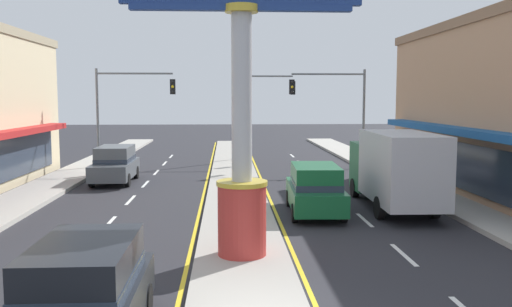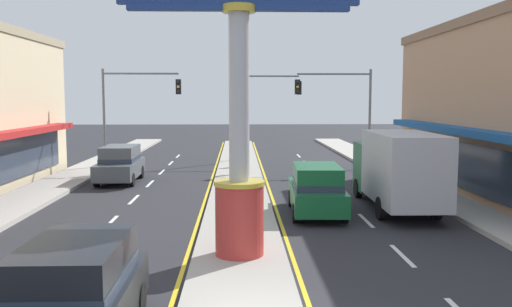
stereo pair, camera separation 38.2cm
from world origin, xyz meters
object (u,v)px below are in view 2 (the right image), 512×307
object	(u,v)px
traffic_light_right_side	(342,101)
suv_far_right_lane	(74,293)
traffic_light_left_side	(132,101)
district_sign	(239,116)
suv_near_left_lane	(317,189)
box_truck_near_right_lane	(398,168)
suv_mid_left_lane	(120,163)
traffic_light_median_far	(263,101)

from	to	relation	value
traffic_light_right_side	suv_far_right_lane	distance (m)	26.69
traffic_light_left_side	traffic_light_right_side	distance (m)	13.07
district_sign	traffic_light_right_side	distance (m)	20.60
district_sign	traffic_light_left_side	bearing A→B (deg)	108.72
suv_far_right_lane	suv_near_left_lane	world-z (taller)	same
traffic_light_left_side	box_truck_near_right_lane	size ratio (longest dim) A/B	0.89
box_truck_near_right_lane	suv_mid_left_lane	bearing A→B (deg)	148.30
traffic_light_median_far	suv_far_right_lane	xyz separation A→B (m)	(-4.67, -28.35, -3.21)
traffic_light_left_side	traffic_light_median_far	world-z (taller)	same
district_sign	suv_near_left_lane	size ratio (longest dim) A/B	1.73
traffic_light_right_side	suv_far_right_lane	xyz separation A→B (m)	(-9.48, -24.74, -3.26)
traffic_light_left_side	suv_near_left_lane	xyz separation A→B (m)	(9.48, -13.59, -3.26)
traffic_light_left_side	traffic_light_right_side	bearing A→B (deg)	1.10
district_sign	suv_near_left_lane	bearing A→B (deg)	62.67
suv_mid_left_lane	district_sign	bearing A→B (deg)	-66.01
traffic_light_right_side	traffic_light_left_side	bearing A→B (deg)	-178.90
suv_far_right_lane	suv_near_left_lane	size ratio (longest dim) A/B	0.98
traffic_light_right_side	suv_near_left_lane	distance (m)	14.66
suv_far_right_lane	suv_near_left_lane	bearing A→B (deg)	61.60
traffic_light_left_side	suv_near_left_lane	bearing A→B (deg)	-55.10
box_truck_near_right_lane	traffic_light_median_far	bearing A→B (deg)	104.98
traffic_light_left_side	suv_near_left_lane	distance (m)	16.88
suv_near_left_lane	traffic_light_left_side	bearing A→B (deg)	124.90
traffic_light_left_side	box_truck_near_right_lane	world-z (taller)	traffic_light_left_side
traffic_light_left_side	traffic_light_right_side	size ratio (longest dim) A/B	1.00
district_sign	suv_far_right_lane	bearing A→B (deg)	-119.54
traffic_light_left_side	suv_far_right_lane	world-z (taller)	traffic_light_left_side
district_sign	box_truck_near_right_lane	distance (m)	9.16
district_sign	box_truck_near_right_lane	xyz separation A→B (m)	(6.22, 6.34, -2.26)
traffic_light_left_side	traffic_light_median_far	size ratio (longest dim) A/B	1.00
traffic_light_median_far	box_truck_near_right_lane	size ratio (longest dim) A/B	0.89
traffic_light_left_side	suv_far_right_lane	bearing A→B (deg)	-81.67
district_sign	traffic_light_right_side	size ratio (longest dim) A/B	1.31
box_truck_near_right_lane	suv_mid_left_lane	world-z (taller)	box_truck_near_right_lane
traffic_light_right_side	suv_far_right_lane	world-z (taller)	traffic_light_right_side
box_truck_near_right_lane	suv_far_right_lane	xyz separation A→B (m)	(-9.17, -11.54, -0.71)
traffic_light_right_side	suv_far_right_lane	size ratio (longest dim) A/B	1.35
traffic_light_left_side	district_sign	bearing A→B (deg)	-71.28
box_truck_near_right_lane	suv_near_left_lane	xyz separation A→B (m)	(-3.28, -0.64, -0.71)
traffic_light_right_side	suv_near_left_lane	size ratio (longest dim) A/B	1.32
traffic_light_left_side	suv_far_right_lane	distance (m)	24.96
suv_far_right_lane	suv_mid_left_lane	size ratio (longest dim) A/B	1.00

